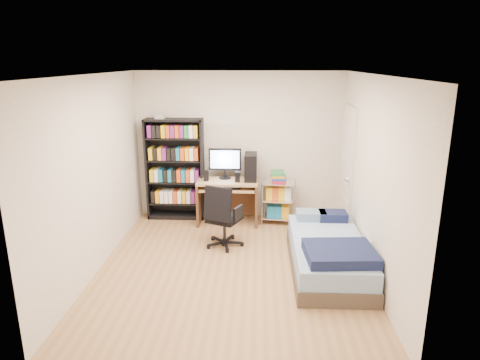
{
  "coord_description": "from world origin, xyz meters",
  "views": [
    {
      "loc": [
        0.33,
        -5.18,
        2.67
      ],
      "look_at": [
        0.09,
        0.4,
        1.09
      ],
      "focal_mm": 32.0,
      "sensor_mm": 36.0,
      "label": 1
    }
  ],
  "objects_px": {
    "computer_desk": "(234,183)",
    "office_chair": "(223,227)",
    "bed": "(328,253)",
    "media_shelf": "(175,168)"
  },
  "relations": [
    {
      "from": "computer_desk",
      "to": "bed",
      "type": "height_order",
      "value": "computer_desk"
    },
    {
      "from": "office_chair",
      "to": "bed",
      "type": "distance_m",
      "value": 1.59
    },
    {
      "from": "media_shelf",
      "to": "bed",
      "type": "bearing_deg",
      "value": -38.59
    },
    {
      "from": "media_shelf",
      "to": "computer_desk",
      "type": "relative_size",
      "value": 1.43
    },
    {
      "from": "media_shelf",
      "to": "bed",
      "type": "xyz_separation_m",
      "value": [
        2.35,
        -1.87,
        -0.65
      ]
    },
    {
      "from": "office_chair",
      "to": "bed",
      "type": "bearing_deg",
      "value": -2.05
    },
    {
      "from": "office_chair",
      "to": "bed",
      "type": "xyz_separation_m",
      "value": [
        1.43,
        -0.69,
        -0.06
      ]
    },
    {
      "from": "office_chair",
      "to": "bed",
      "type": "height_order",
      "value": "office_chair"
    },
    {
      "from": "media_shelf",
      "to": "office_chair",
      "type": "distance_m",
      "value": 1.61
    },
    {
      "from": "computer_desk",
      "to": "office_chair",
      "type": "relative_size",
      "value": 1.32
    }
  ]
}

